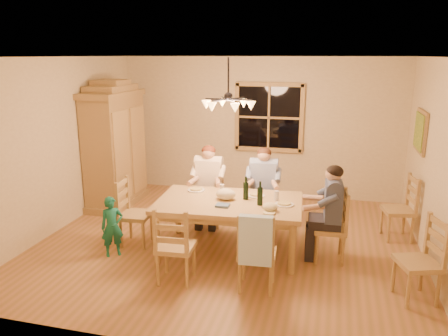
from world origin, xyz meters
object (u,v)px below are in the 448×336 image
(dining_table, at_px, (229,207))
(chair_end_left, at_px, (136,225))
(armoire, at_px, (115,149))
(chair_spare_front, at_px, (416,275))
(adult_woman, at_px, (209,176))
(wine_bottle_a, at_px, (246,188))
(chandelier, at_px, (228,103))
(chair_near_right, at_px, (257,265))
(wine_bottle_b, at_px, (260,193))
(adult_slate_man, at_px, (332,201))
(chair_spare_back, at_px, (397,220))
(child, at_px, (112,227))
(adult_plaid_man, at_px, (264,178))
(chair_far_right, at_px, (263,210))
(chair_near_left, at_px, (176,258))
(chair_end_right, at_px, (329,239))
(chair_far_left, at_px, (209,207))

(dining_table, bearing_deg, chair_end_left, -176.00)
(armoire, xyz_separation_m, dining_table, (2.51, -1.48, -0.39))
(chair_spare_front, bearing_deg, dining_table, 54.65)
(adult_woman, bearing_deg, dining_table, 117.90)
(armoire, distance_m, wine_bottle_a, 3.04)
(chandelier, xyz_separation_m, adult_woman, (-0.47, 0.60, -1.24))
(chandelier, relative_size, dining_table, 0.37)
(chair_near_right, height_order, chair_end_left, same)
(wine_bottle_b, bearing_deg, chandelier, 145.88)
(adult_slate_man, bearing_deg, wine_bottle_a, 84.62)
(chandelier, height_order, adult_slate_man, chandelier)
(wine_bottle_b, bearing_deg, chair_spare_back, 30.57)
(chair_end_left, bearing_deg, armoire, -148.43)
(chair_near_right, bearing_deg, wine_bottle_a, 104.98)
(dining_table, xyz_separation_m, child, (-1.54, -0.52, -0.24))
(adult_plaid_man, xyz_separation_m, wine_bottle_b, (0.12, -1.03, 0.08))
(chandelier, xyz_separation_m, chair_far_right, (0.41, 0.67, -1.77))
(chair_far_right, xyz_separation_m, chair_end_left, (-1.70, -1.06, 0.00))
(chandelier, distance_m, chair_near_right, 2.24)
(chair_near_right, bearing_deg, chair_far_right, 93.37)
(chair_near_left, height_order, chair_spare_back, same)
(dining_table, distance_m, chair_end_right, 1.43)
(child, bearing_deg, chair_far_right, 0.34)
(adult_slate_man, bearing_deg, adult_woman, 63.43)
(chandelier, relative_size, chair_far_left, 0.78)
(chair_near_right, xyz_separation_m, chair_spare_back, (1.80, 1.98, 0.00))
(chair_end_right, xyz_separation_m, chair_spare_front, (0.98, -0.80, 0.00))
(armoire, height_order, chair_far_left, armoire)
(chandelier, xyz_separation_m, adult_plaid_man, (0.41, 0.67, -1.24))
(chair_far_right, bearing_deg, chair_spare_back, 178.99)
(adult_plaid_man, bearing_deg, chair_near_right, 93.37)
(chandelier, bearing_deg, chair_far_left, 128.09)
(adult_plaid_man, bearing_deg, adult_woman, -0.00)
(chair_near_left, relative_size, chair_end_right, 1.00)
(dining_table, bearing_deg, adult_slate_man, 4.00)
(chair_far_left, relative_size, child, 1.16)
(chair_far_left, distance_m, chair_spare_back, 2.93)
(child, bearing_deg, chair_near_left, -60.67)
(adult_plaid_man, distance_m, child, 2.42)
(chandelier, height_order, armoire, chandelier)
(armoire, bearing_deg, wine_bottle_a, -26.51)
(adult_plaid_man, distance_m, wine_bottle_a, 0.85)
(dining_table, xyz_separation_m, chair_end_right, (1.38, 0.10, -0.36))
(armoire, xyz_separation_m, chair_near_left, (2.08, -2.46, -0.75))
(chair_far_left, distance_m, wine_bottle_b, 1.53)
(chair_near_left, xyz_separation_m, adult_plaid_man, (0.75, 1.94, 0.54))
(chair_end_right, distance_m, wine_bottle_a, 1.33)
(chair_end_left, height_order, chair_end_right, same)
(chandelier, relative_size, armoire, 0.33)
(chair_end_right, height_order, adult_slate_man, adult_slate_man)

